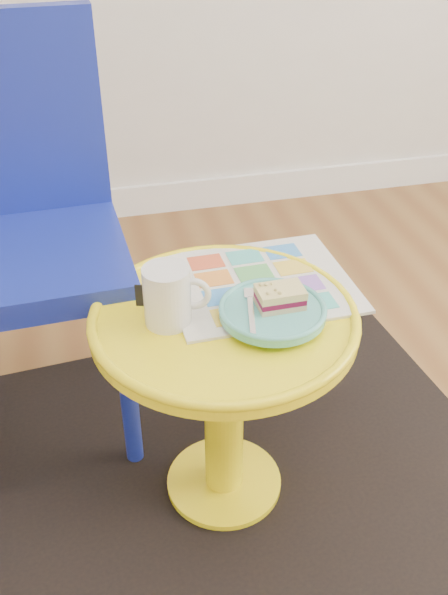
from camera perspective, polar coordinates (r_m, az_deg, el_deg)
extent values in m
cube|color=white|center=(2.69, -1.70, 8.94)|extent=(4.00, 0.02, 0.12)
cube|color=black|center=(1.57, 0.00, -15.76)|extent=(1.39, 1.21, 0.01)
cylinder|color=yellow|center=(1.57, 0.00, -15.59)|extent=(0.26, 0.26, 0.02)
cylinder|color=yellow|center=(1.40, 0.00, -9.59)|extent=(0.08, 0.08, 0.43)
cylinder|color=yellow|center=(1.25, 0.00, -2.00)|extent=(0.51, 0.51, 0.03)
cylinder|color=navy|center=(1.49, -8.26, -7.75)|extent=(0.04, 0.04, 0.45)
cylinder|color=navy|center=(1.75, -10.06, -0.62)|extent=(0.04, 0.04, 0.45)
cube|color=navy|center=(1.47, -16.66, 3.16)|extent=(0.44, 0.44, 0.06)
cube|color=navy|center=(1.54, -18.47, 14.43)|extent=(0.42, 0.06, 0.44)
cube|color=silver|center=(1.33, 3.01, 1.27)|extent=(0.37, 0.32, 0.01)
cylinder|color=silver|center=(1.20, -4.92, 0.13)|extent=(0.09, 0.09, 0.11)
torus|color=silver|center=(1.19, -2.67, 0.32)|extent=(0.07, 0.03, 0.07)
cylinder|color=#D1B78C|center=(1.17, -5.04, 2.18)|extent=(0.08, 0.08, 0.01)
cylinder|color=#55B5AB|center=(1.23, 4.18, -1.62)|extent=(0.08, 0.08, 0.01)
cylinder|color=#55B5AB|center=(1.22, 4.20, -1.21)|extent=(0.20, 0.20, 0.02)
cube|color=#D3BC8C|center=(1.22, 4.82, -0.47)|extent=(0.09, 0.06, 0.01)
cube|color=maroon|center=(1.22, 4.85, -0.03)|extent=(0.09, 0.06, 0.01)
cube|color=#EADB8C|center=(1.21, 4.88, 0.49)|extent=(0.09, 0.06, 0.02)
cube|color=silver|center=(1.19, 2.37, -1.54)|extent=(0.04, 0.11, 0.00)
cube|color=silver|center=(1.25, 2.20, 0.32)|extent=(0.03, 0.04, 0.00)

